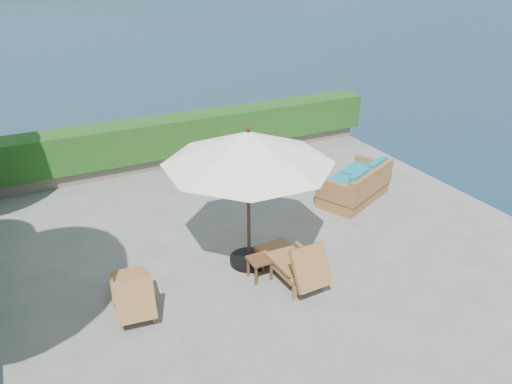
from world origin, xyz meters
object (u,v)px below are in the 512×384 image
lounge_left (133,292)px  lounge_right (294,262)px  side_table (260,262)px  wicker_loveseat (356,186)px  patio_umbrella (248,149)px

lounge_left → lounge_right: lounge_right is taller
lounge_left → side_table: bearing=3.9°
lounge_right → wicker_loveseat: bearing=33.4°
patio_umbrella → side_table: patio_umbrella is taller
side_table → lounge_right: bearing=-33.6°
patio_umbrella → lounge_right: bearing=-62.1°
patio_umbrella → wicker_loveseat: patio_umbrella is taller
patio_umbrella → lounge_right: 2.22m
side_table → wicker_loveseat: wicker_loveseat is taller
lounge_right → side_table: 0.64m
patio_umbrella → side_table: bearing=-95.2°
lounge_left → side_table: 2.31m
lounge_right → wicker_loveseat: size_ratio=0.76×
side_table → wicker_loveseat: (3.56, 1.86, 0.02)m
lounge_right → wicker_loveseat: (3.03, 2.21, -0.02)m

